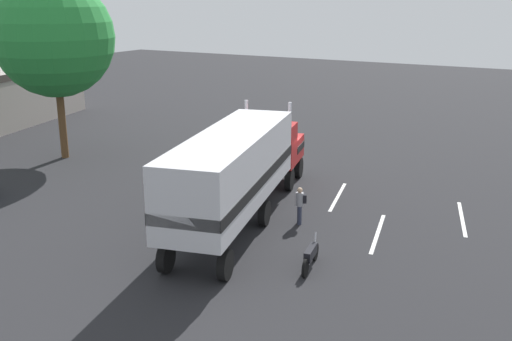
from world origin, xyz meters
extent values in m
plane|color=#232326|center=(0.00, 0.00, 0.00)|extent=(120.00, 120.00, 0.00)
cube|color=silver|center=(-0.70, -3.50, 0.01)|extent=(4.33, 1.10, 0.01)
cube|color=silver|center=(-4.24, -6.69, 0.01)|extent=(4.34, 1.04, 0.01)
cube|color=silver|center=(-0.79, -9.38, 0.01)|extent=(4.30, 1.27, 0.01)
cube|color=#B21919|center=(0.73, 0.57, 1.70)|extent=(2.35, 2.86, 1.20)
cube|color=#B21919|center=(-0.82, 0.18, 2.20)|extent=(1.96, 2.76, 2.20)
cube|color=silver|center=(1.64, 0.80, 1.70)|extent=(0.58, 2.06, 1.08)
cube|color=black|center=(0.73, 0.57, 1.76)|extent=(2.36, 2.90, 0.36)
cylinder|color=silver|center=(-1.62, 1.12, 2.80)|extent=(0.18, 0.18, 3.40)
cylinder|color=silver|center=(-1.09, -1.02, 2.80)|extent=(0.18, 0.18, 3.40)
cube|color=silver|center=(-6.99, -1.35, 2.75)|extent=(10.82, 5.06, 2.80)
cube|color=black|center=(-6.99, -1.35, 2.33)|extent=(10.83, 5.10, 0.44)
cylinder|color=silver|center=(-0.73, 1.55, 0.95)|extent=(1.42, 0.93, 0.64)
cylinder|color=black|center=(0.75, 1.71, 0.55)|extent=(1.14, 0.56, 1.10)
cylinder|color=black|center=(1.28, -0.43, 0.55)|extent=(1.14, 0.56, 1.10)
cylinder|color=black|center=(-1.48, 1.15, 0.55)|extent=(1.14, 0.56, 1.10)
cylinder|color=black|center=(-0.95, -0.98, 0.55)|extent=(1.14, 0.56, 1.10)
cylinder|color=black|center=(-6.28, -0.04, 0.55)|extent=(1.14, 0.56, 1.10)
cylinder|color=black|center=(-5.75, -2.17, 0.55)|extent=(1.14, 0.56, 1.10)
cylinder|color=black|center=(-11.38, -1.31, 0.55)|extent=(1.14, 0.56, 1.10)
cylinder|color=black|center=(-10.85, -3.44, 0.55)|extent=(1.14, 0.56, 1.10)
cylinder|color=#2D3347|center=(-4.92, -3.44, 0.41)|extent=(0.18, 0.18, 0.82)
cylinder|color=#2D3347|center=(-4.79, -3.36, 0.41)|extent=(0.18, 0.18, 0.82)
cylinder|color=gray|center=(-4.86, -3.40, 1.11)|extent=(0.34, 0.34, 0.58)
sphere|color=tan|center=(-4.86, -3.40, 1.51)|extent=(0.23, 0.23, 0.23)
cube|color=black|center=(-4.76, -3.57, 1.14)|extent=(0.31, 0.27, 0.36)
cylinder|color=black|center=(-7.88, -5.49, 0.33)|extent=(0.67, 0.22, 0.66)
cylinder|color=black|center=(-9.31, -5.75, 0.33)|extent=(0.67, 0.22, 0.66)
cube|color=black|center=(-8.60, -5.62, 0.61)|extent=(1.13, 0.43, 0.36)
cylinder|color=silver|center=(-7.98, -5.51, 0.78)|extent=(0.29, 0.12, 0.69)
cylinder|color=brown|center=(-1.95, 13.70, 2.36)|extent=(0.44, 0.44, 4.72)
sphere|color=#248135|center=(-1.95, 13.70, 7.12)|extent=(6.86, 6.86, 6.86)
camera|label=1|loc=(-26.45, -13.49, 9.37)|focal=41.55mm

